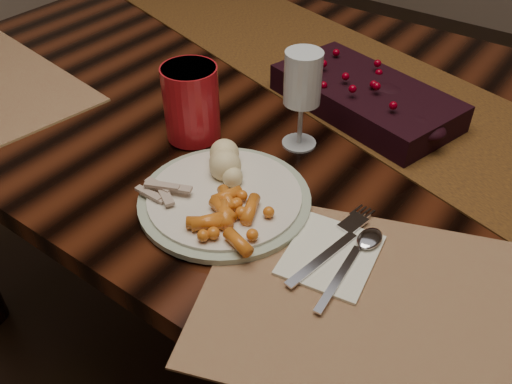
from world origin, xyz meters
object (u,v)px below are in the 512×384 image
Objects in this scene: dinner_plate at (225,198)px; red_cup at (191,103)px; dining_table at (322,264)px; placemat_main at (374,302)px; baby_carrots at (228,216)px; centerpiece at (365,93)px; mashed_potatoes at (227,159)px; napkin at (331,255)px; turkey_shreds at (164,190)px; wine_glass at (302,101)px.

red_cup is (-0.15, 0.11, 0.06)m from dinner_plate.
dining_table is 4.33× the size of placemat_main.
centerpiece is at bearing 90.07° from baby_carrots.
centerpiece reaches higher than baby_carrots.
centerpiece is 3.19× the size of baby_carrots.
baby_carrots reaches higher than dinner_plate.
dining_table is at bearing 78.10° from mashed_potatoes.
dinner_plate is (-0.02, -0.30, 0.39)m from dining_table.
red_cup reaches higher than dinner_plate.
centerpiece reaches higher than mashed_potatoes.
baby_carrots is at bearing -173.81° from napkin.
turkey_shreds is (-0.11, -0.41, -0.01)m from centerpiece.
napkin is 0.77× the size of wine_glass.
red_cup is at bearing 117.76° from turkey_shreds.
red_cup reaches higher than dining_table.
baby_carrots reaches higher than napkin.
mashed_potatoes is 0.63× the size of napkin.
red_cup reaches higher than napkin.
red_cup is (-0.19, 0.15, 0.04)m from baby_carrots.
dining_table is at bearing -105.76° from centerpiece.
mashed_potatoes is at bearing -102.66° from centerpiece.
placemat_main is 1.64× the size of dinner_plate.
centerpiece is 1.32× the size of dinner_plate.
dinner_plate is at bearing -56.86° from mashed_potatoes.
centerpiece is at bearing 77.38° from wine_glass.
napkin is (0.14, -0.36, -0.03)m from centerpiece.
red_cup is at bearing -127.61° from centerpiece.
wine_glass reaches higher than turkey_shreds.
wine_glass is at bearing 117.35° from placemat_main.
napkin is at bearing -48.37° from wine_glass.
dinner_plate is at bearing -96.39° from centerpiece.
napkin is at bearing 15.52° from baby_carrots.
mashed_potatoes is at bearing 143.57° from placemat_main.
baby_carrots reaches higher than dining_table.
centerpiece is 0.17m from wine_glass.
napkin is at bearing -1.02° from dinner_plate.
wine_glass reaches higher than red_cup.
placemat_main is 0.22m from baby_carrots.
dinner_plate is at bearing -34.92° from red_cup.
placemat_main is 3.28× the size of red_cup.
centerpiece is at bearing 98.71° from placemat_main.
dinner_plate is 0.20m from red_cup.
placemat_main is 0.44m from red_cup.
mashed_potatoes is at bearing -26.33° from red_cup.
napkin is 0.36m from red_cup.
centerpiece is 0.32m from mashed_potatoes.
centerpiece is at bearing 77.34° from mashed_potatoes.
placemat_main is at bearing 1.27° from baby_carrots.
turkey_shreds reaches higher than placemat_main.
napkin is at bearing 10.98° from turkey_shreds.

